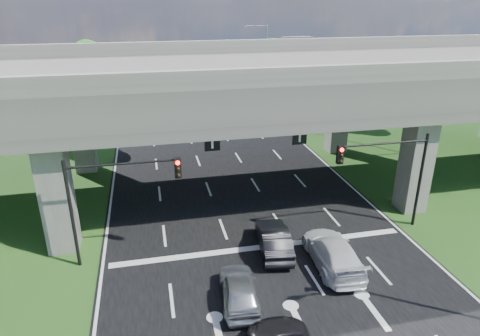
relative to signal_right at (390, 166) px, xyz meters
name	(u,v)px	position (x,y,z in m)	size (l,w,h in m)	color
ground	(280,285)	(-7.82, -3.94, -4.19)	(160.00, 160.00, 0.00)	#1E4014
road	(238,198)	(-7.82, 6.06, -4.17)	(18.00, 120.00, 0.03)	black
overpass	(231,82)	(-7.82, 8.06, 3.73)	(80.00, 15.00, 10.00)	#34322F
signal_right	(390,166)	(0.00, 0.00, 0.00)	(5.76, 0.54, 6.00)	black
signal_left	(113,191)	(-15.65, 0.00, 0.00)	(5.76, 0.54, 6.00)	black
streetlight_far	(306,77)	(2.27, 20.06, 1.66)	(3.38, 0.25, 10.00)	gray
streetlight_beyond	(263,56)	(2.27, 36.06, 1.66)	(3.38, 0.25, 10.00)	gray
tree_left_near	(57,94)	(-21.78, 22.06, 0.63)	(4.50, 4.50, 7.80)	black
tree_left_mid	(41,86)	(-24.78, 30.06, -0.01)	(3.91, 3.90, 6.76)	black
tree_left_far	(86,65)	(-20.78, 38.06, 0.95)	(4.80, 4.80, 8.32)	black
tree_right_near	(317,81)	(5.22, 24.06, 0.31)	(4.20, 4.20, 7.28)	black
tree_right_mid	(315,72)	(8.22, 32.06, -0.01)	(3.91, 3.90, 6.76)	black
tree_right_far	(269,59)	(4.22, 40.06, 0.63)	(4.50, 4.50, 7.80)	black
car_silver	(239,289)	(-10.12, -4.74, -3.45)	(1.66, 4.12, 1.40)	#B3B5BB
car_dark	(274,239)	(-7.28, -0.94, -3.41)	(1.58, 4.53, 1.49)	black
car_white	(333,252)	(-4.61, -2.94, -3.38)	(2.17, 5.34, 1.55)	silver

